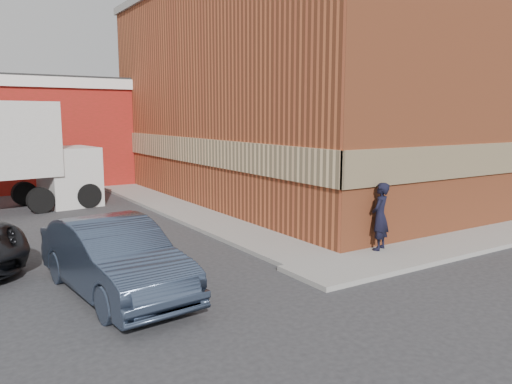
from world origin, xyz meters
TOP-DOWN VIEW (x-y plane):
  - ground at (0.00, 0.00)m, footprint 90.00×90.00m
  - brick_building at (8.50, 9.00)m, footprint 14.25×18.25m
  - sidewalk_south at (7.50, -0.90)m, footprint 16.00×1.80m
  - sidewalk_west at (0.60, 9.00)m, footprint 1.80×18.00m
  - man at (2.65, -0.25)m, footprint 0.78×0.68m
  - sedan at (-4.23, 0.50)m, footprint 2.12×4.88m

SIDE VIEW (x-z plane):
  - ground at x=0.00m, z-range 0.00..0.00m
  - sidewalk_south at x=7.50m, z-range 0.00..0.12m
  - sidewalk_west at x=0.60m, z-range 0.00..0.12m
  - sedan at x=-4.23m, z-range 0.00..1.56m
  - man at x=2.65m, z-range 0.12..1.93m
  - brick_building at x=8.50m, z-range 0.00..9.36m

